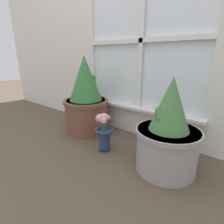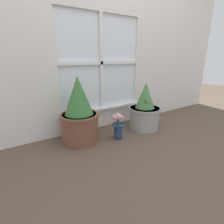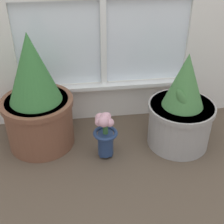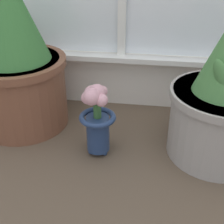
% 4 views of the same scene
% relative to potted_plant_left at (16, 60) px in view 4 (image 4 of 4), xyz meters
% --- Properties ---
extents(ground_plane, '(10.00, 10.00, 0.00)m').
position_rel_potted_plant_left_xyz_m(ground_plane, '(0.42, -0.31, -0.30)').
color(ground_plane, brown).
extents(potted_plant_left, '(0.42, 0.42, 0.70)m').
position_rel_potted_plant_left_xyz_m(potted_plant_left, '(0.00, 0.00, 0.00)').
color(potted_plant_left, brown).
rests_on(potted_plant_left, ground_plane).
extents(potted_plant_right, '(0.39, 0.39, 0.59)m').
position_rel_potted_plant_left_xyz_m(potted_plant_right, '(0.83, -0.11, -0.07)').
color(potted_plant_right, '#9E9993').
rests_on(potted_plant_right, ground_plane).
extents(flower_vase, '(0.14, 0.14, 0.30)m').
position_rel_potted_plant_left_xyz_m(flower_vase, '(0.37, -0.18, -0.14)').
color(flower_vase, navy).
rests_on(flower_vase, ground_plane).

